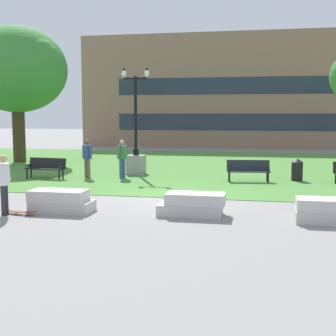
# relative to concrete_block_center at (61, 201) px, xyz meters

# --- Properties ---
(ground_plane) EXTENTS (140.00, 140.00, 0.00)m
(ground_plane) POSITION_rel_concrete_block_center_xyz_m (2.73, 2.79, -0.31)
(ground_plane) COLOR gray
(grass_lawn) EXTENTS (40.00, 20.00, 0.02)m
(grass_lawn) POSITION_rel_concrete_block_center_xyz_m (2.73, 12.79, -0.30)
(grass_lawn) COLOR #4C8438
(grass_lawn) RESTS_ON ground
(concrete_block_center) EXTENTS (1.83, 0.90, 0.64)m
(concrete_block_center) POSITION_rel_concrete_block_center_xyz_m (0.00, 0.00, 0.00)
(concrete_block_center) COLOR #BCB7B2
(concrete_block_center) RESTS_ON ground
(concrete_block_left) EXTENTS (1.88, 0.90, 0.64)m
(concrete_block_left) POSITION_rel_concrete_block_center_xyz_m (3.88, 0.23, 0.00)
(concrete_block_left) COLOR #BCB7B2
(concrete_block_left) RESTS_ON ground
(concrete_block_right) EXTENTS (1.80, 0.90, 0.64)m
(concrete_block_right) POSITION_rel_concrete_block_center_xyz_m (7.56, 0.02, 0.00)
(concrete_block_right) COLOR #BCB7B2
(concrete_block_right) RESTS_ON ground
(person_skateboarder) EXTENTS (0.33, 1.01, 1.71)m
(person_skateboarder) POSITION_rel_concrete_block_center_xyz_m (-1.38, -0.71, 0.66)
(person_skateboarder) COLOR #28282D
(person_skateboarder) RESTS_ON ground
(skateboard) EXTENTS (1.04, 0.38, 0.14)m
(skateboard) POSITION_rel_concrete_block_center_xyz_m (-0.96, -0.64, -0.22)
(skateboard) COLOR maroon
(skateboard) RESTS_ON ground
(park_bench_near_left) EXTENTS (1.84, 0.71, 0.90)m
(park_bench_near_left) POSITION_rel_concrete_block_center_xyz_m (-3.55, 6.46, 0.23)
(park_bench_near_left) COLOR black
(park_bench_near_left) RESTS_ON grass_lawn
(park_bench_far_left) EXTENTS (1.85, 0.73, 0.90)m
(park_bench_far_left) POSITION_rel_concrete_block_center_xyz_m (5.27, 7.18, 0.23)
(park_bench_far_left) COLOR #1E232D
(park_bench_far_left) RESTS_ON grass_lawn
(lamp_post_center) EXTENTS (1.32, 0.80, 4.99)m
(lamp_post_center) POSITION_rel_concrete_block_center_xyz_m (-0.03, 8.71, 0.73)
(lamp_post_center) COLOR gray
(lamp_post_center) RESTS_ON grass_lawn
(tree_near_left) EXTENTS (6.16, 5.87, 7.92)m
(tree_near_left) POSITION_rel_concrete_block_center_xyz_m (-8.39, 12.89, 5.06)
(tree_near_left) COLOR #42301E
(tree_near_left) RESTS_ON grass_lawn
(trash_bin) EXTENTS (0.49, 0.49, 0.96)m
(trash_bin) POSITION_rel_concrete_block_center_xyz_m (7.31, 7.85, 0.20)
(trash_bin) COLOR black
(trash_bin) RESTS_ON grass_lawn
(person_bystander_near_lawn) EXTENTS (0.35, 0.75, 1.71)m
(person_bystander_near_lawn) POSITION_rel_concrete_block_center_xyz_m (-0.26, 7.19, 0.68)
(person_bystander_near_lawn) COLOR #384C7A
(person_bystander_near_lawn) RESTS_ON grass_lawn
(person_bystander_far_lawn) EXTENTS (0.61, 0.53, 1.71)m
(person_bystander_far_lawn) POSITION_rel_concrete_block_center_xyz_m (-1.82, 7.00, 0.68)
(person_bystander_far_lawn) COLOR brown
(person_bystander_far_lawn) RESTS_ON grass_lawn
(building_facade_distant) EXTENTS (27.26, 1.03, 9.62)m
(building_facade_distant) POSITION_rel_concrete_block_center_xyz_m (3.86, 27.28, 4.50)
(building_facade_distant) COLOR #8E6B56
(building_facade_distant) RESTS_ON ground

